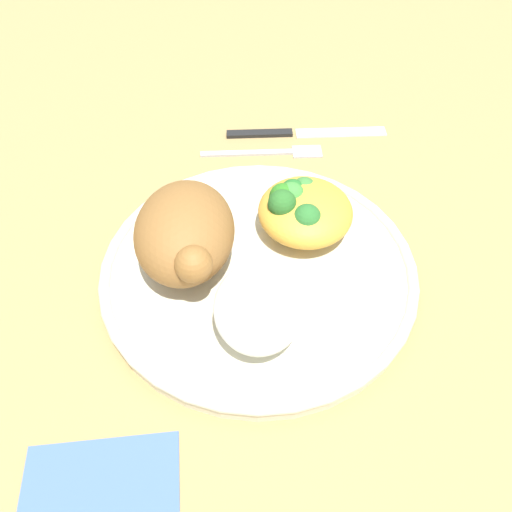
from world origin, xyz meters
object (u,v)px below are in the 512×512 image
object	(u,v)px
plate	(256,270)
roasted_chicken	(182,233)
mac_cheese_with_broccoli	(300,209)
fork	(267,152)
knife	(293,132)
rice_pile	(254,307)
napkin	(96,490)

from	to	relation	value
plate	roasted_chicken	bearing A→B (deg)	-94.46
mac_cheese_with_broccoli	plate	bearing A→B (deg)	-39.46
fork	knife	bearing A→B (deg)	140.19
rice_pile	knife	xyz separation A→B (m)	(-0.29, 0.04, -0.04)
rice_pile	knife	world-z (taller)	rice_pile
rice_pile	fork	distance (m)	0.26
knife	napkin	xyz separation A→B (m)	(0.42, -0.15, -0.00)
plate	fork	world-z (taller)	plate
plate	knife	distance (m)	0.23
rice_pile	knife	distance (m)	0.30
roasted_chicken	knife	world-z (taller)	roasted_chicken
rice_pile	plate	bearing A→B (deg)	179.00
mac_cheese_with_broccoli	fork	size ratio (longest dim) A/B	0.65
plate	fork	xyz separation A→B (m)	(-0.19, 0.01, -0.01)
roasted_chicken	knife	xyz separation A→B (m)	(-0.22, 0.11, -0.05)
knife	plate	bearing A→B (deg)	-10.84
mac_cheese_with_broccoli	knife	size ratio (longest dim) A/B	0.49
plate	napkin	distance (m)	0.22
plate	roasted_chicken	distance (m)	0.08
plate	mac_cheese_with_broccoli	world-z (taller)	mac_cheese_with_broccoli
mac_cheese_with_broccoli	roasted_chicken	bearing A→B (deg)	-67.08
fork	plate	bearing A→B (deg)	-3.46
roasted_chicken	napkin	xyz separation A→B (m)	(0.20, -0.05, -0.05)
roasted_chicken	rice_pile	world-z (taller)	roasted_chicken
plate	roasted_chicken	xyz separation A→B (m)	(-0.01, -0.06, 0.04)
rice_pile	fork	xyz separation A→B (m)	(-0.25, 0.01, -0.04)
mac_cheese_with_broccoli	napkin	xyz separation A→B (m)	(0.24, -0.15, -0.04)
napkin	knife	bearing A→B (deg)	160.04
mac_cheese_with_broccoli	knife	bearing A→B (deg)	179.12
plate	roasted_chicken	size ratio (longest dim) A/B	2.37
plate	knife	xyz separation A→B (m)	(-0.23, 0.04, -0.01)
napkin	plate	bearing A→B (deg)	150.58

